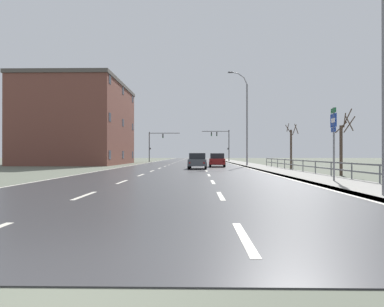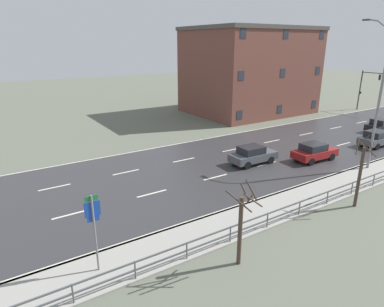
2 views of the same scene
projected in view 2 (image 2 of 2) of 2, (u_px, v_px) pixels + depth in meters
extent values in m
cube|color=#5B6051|center=(367.00, 129.00, 39.84)|extent=(160.00, 160.00, 0.12)
cube|color=beige|center=(55.00, 187.00, 23.65)|extent=(0.16, 2.20, 0.01)
cube|color=beige|center=(126.00, 172.00, 26.41)|extent=(0.16, 2.20, 0.01)
cube|color=beige|center=(184.00, 160.00, 29.18)|extent=(0.16, 2.20, 0.01)
cube|color=beige|center=(232.00, 150.00, 31.94)|extent=(0.16, 2.20, 0.01)
cube|color=beige|center=(272.00, 141.00, 34.71)|extent=(0.16, 2.20, 0.01)
cube|color=beige|center=(306.00, 134.00, 37.47)|extent=(0.16, 2.20, 0.01)
cube|color=beige|center=(336.00, 128.00, 40.24)|extent=(0.16, 2.20, 0.01)
cube|color=beige|center=(362.00, 122.00, 43.00)|extent=(0.16, 2.20, 0.01)
cube|color=beige|center=(384.00, 117.00, 45.77)|extent=(0.16, 2.20, 0.01)
cube|color=beige|center=(71.00, 214.00, 19.92)|extent=(0.16, 2.20, 0.01)
cube|color=beige|center=(152.00, 193.00, 22.69)|extent=(0.16, 2.20, 0.01)
cube|color=beige|center=(215.00, 177.00, 25.45)|extent=(0.16, 2.20, 0.01)
cube|color=beige|center=(267.00, 164.00, 28.22)|extent=(0.16, 2.20, 0.01)
cube|color=beige|center=(308.00, 153.00, 30.98)|extent=(0.16, 2.20, 0.01)
cube|color=beige|center=(344.00, 144.00, 33.75)|extent=(0.16, 2.20, 0.01)
cube|color=beige|center=(373.00, 136.00, 36.51)|extent=(0.16, 2.20, 0.01)
cube|color=beige|center=(369.00, 109.00, 51.42)|extent=(0.16, 120.00, 0.01)
cube|color=#515459|center=(231.00, 227.00, 16.78)|extent=(0.06, 31.33, 0.08)
cube|color=#515459|center=(230.00, 234.00, 16.91)|extent=(0.06, 31.33, 0.08)
cylinder|color=#515459|center=(73.00, 295.00, 12.92)|extent=(0.07, 0.07, 1.00)
cylinder|color=#515459|center=(135.00, 271.00, 14.25)|extent=(0.07, 0.07, 1.00)
cylinder|color=#515459|center=(187.00, 251.00, 15.59)|extent=(0.07, 0.07, 1.00)
cylinder|color=#515459|center=(230.00, 235.00, 16.93)|extent=(0.07, 0.07, 1.00)
cylinder|color=#515459|center=(267.00, 221.00, 18.26)|extent=(0.07, 0.07, 1.00)
cylinder|color=#515459|center=(299.00, 209.00, 19.60)|extent=(0.07, 0.07, 1.00)
cylinder|color=#515459|center=(327.00, 198.00, 20.94)|extent=(0.07, 0.07, 1.00)
cylinder|color=#515459|center=(352.00, 189.00, 22.27)|extent=(0.07, 0.07, 1.00)
cylinder|color=#515459|center=(374.00, 181.00, 23.61)|extent=(0.07, 0.07, 1.00)
cylinder|color=slate|center=(378.00, 108.00, 25.57)|extent=(0.20, 0.20, 10.00)
cylinder|color=slate|center=(382.00, 24.00, 24.25)|extent=(0.81, 0.11, 0.61)
cylinder|color=slate|center=(372.00, 20.00, 24.80)|extent=(0.92, 0.11, 0.27)
cube|color=#333335|center=(367.00, 20.00, 25.15)|extent=(0.56, 0.24, 0.12)
cylinder|color=slate|center=(95.00, 235.00, 14.37)|extent=(0.09, 0.09, 3.80)
cube|color=#146633|center=(91.00, 198.00, 13.83)|extent=(0.03, 0.56, 0.24)
cube|color=#143899|center=(92.00, 209.00, 13.99)|extent=(0.03, 0.68, 0.68)
cube|color=white|center=(92.00, 209.00, 14.01)|extent=(0.01, 0.44, 0.22)
cube|color=#143899|center=(93.00, 219.00, 14.14)|extent=(0.03, 0.52, 0.22)
cylinder|color=#38383A|center=(360.00, 90.00, 50.53)|extent=(0.18, 0.18, 5.88)
cylinder|color=#38383A|center=(383.00, 74.00, 47.29)|extent=(5.98, 0.12, 0.12)
cube|color=black|center=(380.00, 77.00, 47.70)|extent=(0.20, 0.28, 0.80)
sphere|color=#2D2D2D|center=(380.00, 76.00, 47.54)|extent=(0.14, 0.14, 0.14)
sphere|color=#2D2D2D|center=(379.00, 77.00, 47.62)|extent=(0.14, 0.14, 0.14)
sphere|color=green|center=(379.00, 79.00, 47.71)|extent=(0.14, 0.14, 0.14)
cube|color=black|center=(361.00, 93.00, 50.43)|extent=(0.18, 0.12, 0.32)
cube|color=#474C51|center=(377.00, 140.00, 33.07)|extent=(1.89, 4.15, 0.64)
cube|color=black|center=(377.00, 134.00, 32.75)|extent=(1.62, 2.05, 0.60)
cube|color=slate|center=(382.00, 133.00, 33.22)|extent=(1.41, 0.12, 0.51)
cylinder|color=black|center=(376.00, 139.00, 34.45)|extent=(0.24, 0.67, 0.66)
cylinder|color=black|center=(377.00, 147.00, 31.89)|extent=(0.24, 0.67, 0.66)
cylinder|color=black|center=(361.00, 142.00, 33.21)|extent=(0.24, 0.67, 0.66)
cube|color=red|center=(359.00, 141.00, 32.62)|extent=(0.16, 0.05, 0.14)
cube|color=red|center=(371.00, 144.00, 31.54)|extent=(0.16, 0.05, 0.14)
cube|color=#474C51|center=(253.00, 156.00, 28.18)|extent=(1.89, 4.15, 0.64)
cube|color=black|center=(251.00, 150.00, 27.86)|extent=(1.62, 2.05, 0.60)
cube|color=slate|center=(260.00, 148.00, 28.33)|extent=(1.41, 0.13, 0.51)
cylinder|color=black|center=(271.00, 160.00, 28.24)|extent=(0.24, 0.67, 0.66)
cylinder|color=black|center=(258.00, 155.00, 29.55)|extent=(0.24, 0.67, 0.66)
cylinder|color=black|center=(247.00, 165.00, 27.00)|extent=(0.24, 0.67, 0.66)
cylinder|color=black|center=(235.00, 160.00, 28.32)|extent=(0.24, 0.67, 0.66)
cube|color=red|center=(229.00, 158.00, 27.73)|extent=(0.16, 0.05, 0.14)
cube|color=red|center=(239.00, 163.00, 26.65)|extent=(0.16, 0.05, 0.14)
cube|color=maroon|center=(315.00, 153.00, 28.97)|extent=(1.99, 4.19, 0.64)
cube|color=black|center=(313.00, 147.00, 28.66)|extent=(1.67, 2.08, 0.60)
cube|color=slate|center=(321.00, 145.00, 29.11)|extent=(1.41, 0.16, 0.51)
cylinder|color=black|center=(332.00, 157.00, 29.00)|extent=(0.26, 0.67, 0.66)
cylinder|color=black|center=(317.00, 152.00, 30.34)|extent=(0.26, 0.67, 0.66)
cylinder|color=black|center=(311.00, 162.00, 27.81)|extent=(0.26, 0.67, 0.66)
cylinder|color=black|center=(297.00, 156.00, 29.15)|extent=(0.26, 0.67, 0.66)
cube|color=red|center=(292.00, 155.00, 28.57)|extent=(0.16, 0.05, 0.14)
cube|color=red|center=(304.00, 159.00, 27.48)|extent=(0.16, 0.05, 0.14)
cube|color=black|center=(381.00, 126.00, 38.24)|extent=(1.77, 4.11, 0.64)
cube|color=black|center=(381.00, 121.00, 37.91)|extent=(1.57, 2.01, 0.60)
cylinder|color=black|center=(380.00, 126.00, 39.64)|extent=(0.22, 0.66, 0.66)
cylinder|color=black|center=(382.00, 132.00, 37.04)|extent=(0.22, 0.66, 0.66)
cylinder|color=black|center=(368.00, 129.00, 38.33)|extent=(0.22, 0.66, 0.66)
cube|color=red|center=(366.00, 128.00, 37.72)|extent=(0.16, 0.04, 0.14)
cube|color=red|center=(377.00, 130.00, 36.67)|extent=(0.16, 0.04, 0.14)
cube|color=brown|center=(249.00, 72.00, 48.05)|extent=(12.87, 16.38, 11.43)
cube|color=#4C4742|center=(251.00, 29.00, 46.16)|extent=(13.13, 16.71, 0.50)
cube|color=#282D38|center=(239.00, 115.00, 40.69)|extent=(0.04, 0.90, 1.10)
cube|color=#282D38|center=(280.00, 109.00, 44.27)|extent=(0.04, 0.90, 1.10)
cube|color=#282D38|center=(314.00, 104.00, 47.85)|extent=(0.04, 0.90, 1.10)
cube|color=#282D38|center=(241.00, 76.00, 39.19)|extent=(0.04, 0.90, 1.10)
cube|color=#282D38|center=(283.00, 73.00, 42.77)|extent=(0.04, 0.90, 1.10)
cube|color=#282D38|center=(318.00, 71.00, 46.35)|extent=(0.04, 0.90, 1.10)
cube|color=#282D38|center=(243.00, 33.00, 37.70)|extent=(0.04, 0.90, 1.10)
cube|color=#282D38|center=(286.00, 34.00, 41.28)|extent=(0.04, 0.90, 1.10)
cube|color=#282D38|center=(322.00, 35.00, 44.86)|extent=(0.04, 0.90, 1.10)
cylinder|color=#423328|center=(240.00, 231.00, 15.01)|extent=(0.20, 0.20, 3.42)
cylinder|color=#423328|center=(252.00, 191.00, 14.02)|extent=(0.30, 0.97, 1.32)
cylinder|color=#423328|center=(239.00, 201.00, 13.92)|extent=(0.92, 0.82, 0.94)
cylinder|color=#423328|center=(250.00, 199.00, 14.55)|extent=(0.70, 0.40, 0.79)
cylinder|color=#423328|center=(253.00, 201.00, 14.01)|extent=(0.23, 1.27, 1.04)
cylinder|color=#423328|center=(245.00, 192.00, 14.15)|extent=(0.17, 0.52, 0.95)
cylinder|color=#423328|center=(359.00, 178.00, 20.37)|extent=(0.20, 0.20, 3.90)
cylinder|color=#423328|center=(363.00, 142.00, 19.98)|extent=(0.42, 0.60, 0.88)
cylinder|color=#423328|center=(358.00, 146.00, 19.90)|extent=(0.42, 0.73, 0.94)
cylinder|color=#423328|center=(371.00, 149.00, 19.51)|extent=(0.23, 0.78, 1.02)
cylinder|color=#423328|center=(368.00, 149.00, 19.21)|extent=(0.71, 0.95, 0.97)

